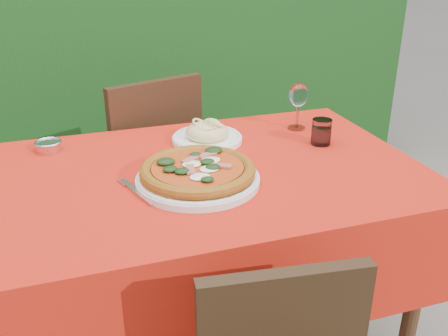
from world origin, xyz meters
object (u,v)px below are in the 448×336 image
object	(u,v)px
pizza_plate	(198,173)
steel_ramekin	(49,146)
chair_far	(148,164)
water_glass	(321,133)
wine_glass	(298,97)
fork	(140,194)
pasta_plate	(207,135)

from	to	relation	value
pizza_plate	steel_ramekin	size ratio (longest dim) A/B	4.60
chair_far	steel_ramekin	size ratio (longest dim) A/B	11.12
pizza_plate	water_glass	distance (m)	0.50
water_glass	wine_glass	distance (m)	0.18
fork	steel_ramekin	bearing A→B (deg)	101.40
pizza_plate	pasta_plate	bearing A→B (deg)	68.89
water_glass	fork	bearing A→B (deg)	-164.21
pizza_plate	steel_ramekin	xyz separation A→B (m)	(-0.40, 0.39, -0.02)
chair_far	wine_glass	size ratio (longest dim) A/B	5.19
pasta_plate	fork	size ratio (longest dim) A/B	1.14
pasta_plate	water_glass	distance (m)	0.39
pizza_plate	wine_glass	bearing A→B (deg)	34.88
water_glass	chair_far	bearing A→B (deg)	132.50
water_glass	steel_ramekin	world-z (taller)	water_glass
pizza_plate	water_glass	bearing A→B (deg)	18.62
pasta_plate	steel_ramekin	size ratio (longest dim) A/B	3.00
chair_far	pasta_plate	distance (m)	0.51
chair_far	pasta_plate	xyz separation A→B (m)	(0.15, -0.41, 0.26)
chair_far	pasta_plate	bearing A→B (deg)	91.47
pasta_plate	chair_far	bearing A→B (deg)	109.54
chair_far	water_glass	size ratio (longest dim) A/B	10.19
pasta_plate	steel_ramekin	bearing A→B (deg)	170.90
pasta_plate	fork	xyz separation A→B (m)	(-0.29, -0.33, -0.02)
chair_far	steel_ramekin	world-z (taller)	chair_far
chair_far	pizza_plate	bearing A→B (deg)	74.17
pizza_plate	fork	xyz separation A→B (m)	(-0.17, -0.02, -0.03)
pasta_plate	water_glass	xyz separation A→B (m)	(0.36, -0.14, 0.01)
fork	pasta_plate	bearing A→B (deg)	30.56
wine_glass	fork	world-z (taller)	wine_glass
steel_ramekin	wine_glass	bearing A→B (deg)	-3.99
pizza_plate	pasta_plate	distance (m)	0.33
chair_far	wine_glass	bearing A→B (deg)	123.97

